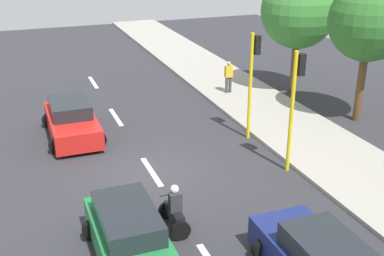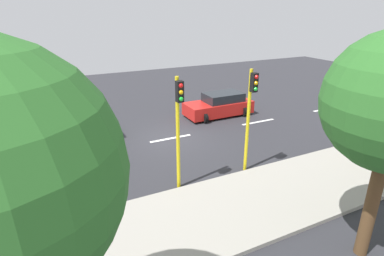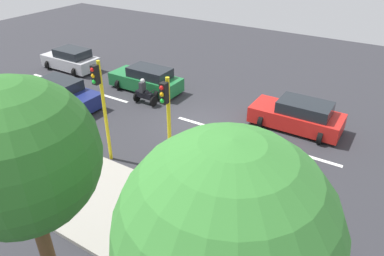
{
  "view_description": "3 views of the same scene",
  "coord_description": "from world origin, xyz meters",
  "px_view_note": "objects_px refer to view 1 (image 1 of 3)",
  "views": [
    {
      "loc": [
        -4.33,
        -15.66,
        8.38
      ],
      "look_at": [
        1.9,
        0.82,
        1.16
      ],
      "focal_mm": 46.11,
      "sensor_mm": 36.0,
      "label": 1
    },
    {
      "loc": [
        14.72,
        -5.98,
        6.75
      ],
      "look_at": [
        1.33,
        0.66,
        0.97
      ],
      "focal_mm": 29.16,
      "sensor_mm": 36.0,
      "label": 2
    },
    {
      "loc": [
        13.84,
        8.21,
        8.96
      ],
      "look_at": [
        2.06,
        0.9,
        1.01
      ],
      "focal_mm": 33.19,
      "sensor_mm": 36.0,
      "label": 3
    }
  ],
  "objects_px": {
    "car_red": "(72,120)",
    "traffic_light_midblock": "(253,71)",
    "pedestrian_near_signal": "(229,76)",
    "street_tree_center": "(299,11)",
    "car_green": "(131,240)",
    "street_tree_south": "(369,21)",
    "motorcycle": "(174,211)",
    "traffic_light_corner": "(295,95)"
  },
  "relations": [
    {
      "from": "traffic_light_corner",
      "to": "traffic_light_midblock",
      "type": "distance_m",
      "value": 3.22
    },
    {
      "from": "car_green",
      "to": "traffic_light_midblock",
      "type": "bearing_deg",
      "value": 43.52
    },
    {
      "from": "motorcycle",
      "to": "street_tree_south",
      "type": "relative_size",
      "value": 0.24
    },
    {
      "from": "car_green",
      "to": "car_red",
      "type": "distance_m",
      "value": 9.36
    },
    {
      "from": "street_tree_south",
      "to": "street_tree_center",
      "type": "height_order",
      "value": "street_tree_south"
    },
    {
      "from": "car_red",
      "to": "street_tree_center",
      "type": "distance_m",
      "value": 12.8
    },
    {
      "from": "motorcycle",
      "to": "pedestrian_near_signal",
      "type": "distance_m",
      "value": 12.93
    },
    {
      "from": "car_red",
      "to": "traffic_light_midblock",
      "type": "relative_size",
      "value": 0.99
    },
    {
      "from": "motorcycle",
      "to": "traffic_light_corner",
      "type": "distance_m",
      "value": 6.14
    },
    {
      "from": "pedestrian_near_signal",
      "to": "traffic_light_corner",
      "type": "distance_m",
      "value": 9.12
    },
    {
      "from": "car_green",
      "to": "pedestrian_near_signal",
      "type": "xyz_separation_m",
      "value": [
        8.36,
        12.07,
        0.35
      ]
    },
    {
      "from": "motorcycle",
      "to": "traffic_light_midblock",
      "type": "distance_m",
      "value": 7.89
    },
    {
      "from": "car_green",
      "to": "traffic_light_corner",
      "type": "height_order",
      "value": "traffic_light_corner"
    },
    {
      "from": "car_red",
      "to": "traffic_light_midblock",
      "type": "height_order",
      "value": "traffic_light_midblock"
    },
    {
      "from": "motorcycle",
      "to": "street_tree_center",
      "type": "height_order",
      "value": "street_tree_center"
    },
    {
      "from": "traffic_light_midblock",
      "to": "street_tree_center",
      "type": "relative_size",
      "value": 0.71
    },
    {
      "from": "traffic_light_corner",
      "to": "street_tree_south",
      "type": "height_order",
      "value": "street_tree_south"
    },
    {
      "from": "car_red",
      "to": "car_green",
      "type": "bearing_deg",
      "value": -88.56
    },
    {
      "from": "pedestrian_near_signal",
      "to": "traffic_light_midblock",
      "type": "relative_size",
      "value": 0.38
    },
    {
      "from": "pedestrian_near_signal",
      "to": "street_tree_south",
      "type": "bearing_deg",
      "value": -53.51
    },
    {
      "from": "car_green",
      "to": "pedestrian_near_signal",
      "type": "distance_m",
      "value": 14.68
    },
    {
      "from": "car_red",
      "to": "traffic_light_midblock",
      "type": "xyz_separation_m",
      "value": [
        7.07,
        -2.87,
        2.22
      ]
    },
    {
      "from": "traffic_light_midblock",
      "to": "street_tree_center",
      "type": "height_order",
      "value": "street_tree_center"
    },
    {
      "from": "car_red",
      "to": "street_tree_center",
      "type": "xyz_separation_m",
      "value": [
        12.11,
        1.99,
        3.64
      ]
    },
    {
      "from": "motorcycle",
      "to": "car_red",
      "type": "bearing_deg",
      "value": 102.32
    },
    {
      "from": "traffic_light_midblock",
      "to": "car_green",
      "type": "bearing_deg",
      "value": -136.48
    },
    {
      "from": "car_green",
      "to": "street_tree_center",
      "type": "distance_m",
      "value": 16.82
    },
    {
      "from": "traffic_light_midblock",
      "to": "street_tree_south",
      "type": "bearing_deg",
      "value": 1.0
    },
    {
      "from": "car_red",
      "to": "street_tree_south",
      "type": "xyz_separation_m",
      "value": [
        12.65,
        -2.77,
        3.87
      ]
    },
    {
      "from": "motorcycle",
      "to": "traffic_light_corner",
      "type": "relative_size",
      "value": 0.34
    },
    {
      "from": "traffic_light_corner",
      "to": "street_tree_center",
      "type": "bearing_deg",
      "value": 58.01
    },
    {
      "from": "car_green",
      "to": "pedestrian_near_signal",
      "type": "relative_size",
      "value": 2.7
    },
    {
      "from": "car_red",
      "to": "motorcycle",
      "type": "height_order",
      "value": "motorcycle"
    },
    {
      "from": "motorcycle",
      "to": "traffic_light_midblock",
      "type": "bearing_deg",
      "value": 45.84
    },
    {
      "from": "car_red",
      "to": "pedestrian_near_signal",
      "type": "distance_m",
      "value": 9.02
    },
    {
      "from": "car_green",
      "to": "street_tree_south",
      "type": "bearing_deg",
      "value": 27.95
    },
    {
      "from": "pedestrian_near_signal",
      "to": "traffic_light_corner",
      "type": "relative_size",
      "value": 0.38
    },
    {
      "from": "car_green",
      "to": "traffic_light_midblock",
      "type": "xyz_separation_m",
      "value": [
        6.83,
        6.49,
        2.22
      ]
    },
    {
      "from": "motorcycle",
      "to": "street_tree_center",
      "type": "xyz_separation_m",
      "value": [
        10.3,
        10.27,
        3.71
      ]
    },
    {
      "from": "car_red",
      "to": "traffic_light_corner",
      "type": "relative_size",
      "value": 0.99
    },
    {
      "from": "car_green",
      "to": "car_red",
      "type": "height_order",
      "value": "same"
    },
    {
      "from": "pedestrian_near_signal",
      "to": "street_tree_center",
      "type": "height_order",
      "value": "street_tree_center"
    }
  ]
}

